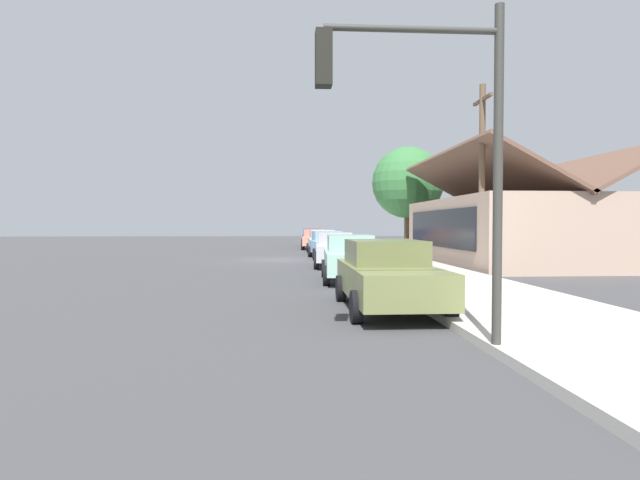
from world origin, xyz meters
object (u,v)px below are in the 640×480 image
(shade_tree, at_px, (408,183))
(fire_hydrant_red, at_px, (355,251))
(car_navy, at_px, (312,237))
(traffic_light_main, at_px, (428,120))
(car_silver, at_px, (335,249))
(car_coral, at_px, (314,239))
(car_seafoam, at_px, (350,257))
(utility_pole_wooden, at_px, (482,175))
(car_ivory, at_px, (322,241))
(car_olive, at_px, (387,274))
(car_skyblue, at_px, (327,244))

(shade_tree, relative_size, fire_hydrant_red, 10.14)
(car_navy, relative_size, traffic_light_main, 0.94)
(car_silver, height_order, traffic_light_main, traffic_light_main)
(car_coral, bearing_deg, car_silver, 3.42)
(car_navy, relative_size, car_seafoam, 1.09)
(utility_pole_wooden, bearing_deg, car_ivory, -160.69)
(fire_hydrant_red, bearing_deg, car_ivory, -169.47)
(car_navy, bearing_deg, car_olive, 2.12)
(car_skyblue, bearing_deg, car_olive, -3.01)
(car_silver, bearing_deg, car_seafoam, 2.98)
(car_ivory, height_order, car_silver, same)
(car_navy, xyz_separation_m, car_olive, (35.32, -0.05, 0.00))
(car_olive, xyz_separation_m, fire_hydrant_red, (-16.48, 1.43, -0.32))
(car_coral, xyz_separation_m, car_seafoam, (23.36, 0.01, -0.00))
(car_seafoam, xyz_separation_m, shade_tree, (-16.49, 5.93, 3.97))
(car_navy, xyz_separation_m, car_skyblue, (17.20, -0.02, -0.00))
(car_silver, height_order, fire_hydrant_red, car_silver)
(car_navy, bearing_deg, car_silver, 1.92)
(car_coral, xyz_separation_m, car_silver, (17.27, 0.04, -0.00))
(utility_pole_wooden, distance_m, fire_hydrant_red, 9.68)
(car_ivory, bearing_deg, traffic_light_main, -0.74)
(car_seafoam, bearing_deg, car_skyblue, -177.62)
(car_skyblue, relative_size, car_seafoam, 1.05)
(traffic_light_main, bearing_deg, car_olive, 176.82)
(car_coral, relative_size, utility_pole_wooden, 0.60)
(car_coral, xyz_separation_m, car_ivory, (5.98, 0.23, 0.00))
(car_seafoam, bearing_deg, car_navy, -177.30)
(car_silver, xyz_separation_m, traffic_light_main, (16.38, -0.17, 2.68))
(car_skyblue, xyz_separation_m, utility_pole_wooden, (9.76, 5.40, 3.11))
(car_coral, height_order, shade_tree, shade_tree)
(car_silver, relative_size, shade_tree, 0.63)
(car_skyblue, height_order, car_silver, same)
(car_skyblue, bearing_deg, car_navy, 177.03)
(car_olive, xyz_separation_m, utility_pole_wooden, (-8.36, 5.43, 3.11))
(car_seafoam, distance_m, utility_pole_wooden, 6.72)
(shade_tree, bearing_deg, car_ivory, -98.83)
(car_coral, distance_m, utility_pole_wooden, 22.07)
(car_olive, relative_size, fire_hydrant_red, 6.76)
(car_seafoam, height_order, traffic_light_main, traffic_light_main)
(car_coral, relative_size, traffic_light_main, 0.86)
(utility_pole_wooden, xyz_separation_m, fire_hydrant_red, (-8.12, -4.00, -3.43))
(car_silver, xyz_separation_m, fire_hydrant_red, (-4.26, 1.49, -0.32))
(car_ivory, relative_size, car_olive, 0.93)
(utility_pole_wooden, bearing_deg, car_seafoam, -68.02)
(car_seafoam, relative_size, traffic_light_main, 0.86)
(car_ivory, relative_size, car_seafoam, 1.00)
(car_skyblue, xyz_separation_m, car_seafoam, (11.99, -0.12, -0.00))
(car_navy, height_order, car_silver, same)
(car_ivory, bearing_deg, fire_hydrant_red, 10.53)
(car_olive, bearing_deg, traffic_light_main, -3.13)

